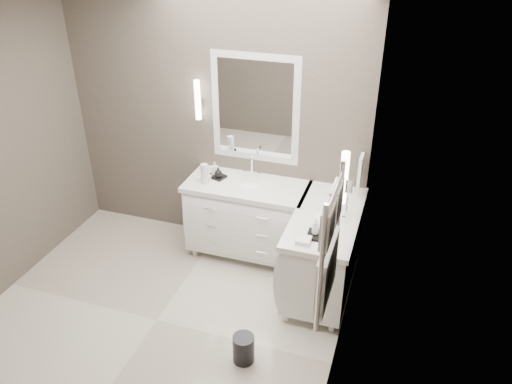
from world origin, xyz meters
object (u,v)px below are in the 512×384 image
(waste_bin, at_px, (244,349))
(towel_ladder, at_px, (328,253))
(vanity_right, at_px, (324,248))
(vanity_back, at_px, (247,215))

(waste_bin, bearing_deg, towel_ladder, -18.30)
(vanity_right, xyz_separation_m, waste_bin, (-0.43, -1.08, -0.36))
(vanity_right, relative_size, waste_bin, 4.95)
(towel_ladder, bearing_deg, vanity_right, 99.84)
(towel_ladder, height_order, waste_bin, towel_ladder)
(waste_bin, bearing_deg, vanity_right, 68.60)
(towel_ladder, distance_m, waste_bin, 1.44)
(vanity_right, bearing_deg, vanity_back, 159.62)
(vanity_right, relative_size, towel_ladder, 1.38)
(towel_ladder, relative_size, waste_bin, 3.59)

